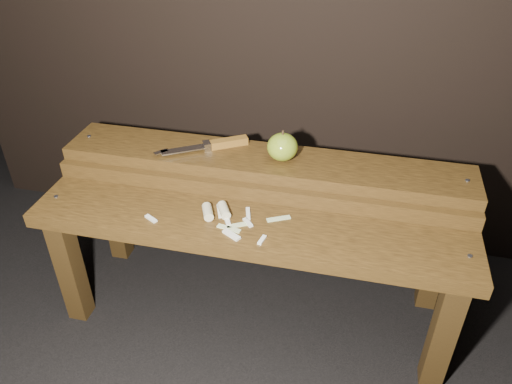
% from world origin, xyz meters
% --- Properties ---
extents(ground, '(60.00, 60.00, 0.00)m').
position_xyz_m(ground, '(0.00, 0.00, 0.00)').
color(ground, black).
extents(bench_front_tier, '(1.20, 0.20, 0.42)m').
position_xyz_m(bench_front_tier, '(0.00, -0.06, 0.35)').
color(bench_front_tier, '#2F1F0B').
rests_on(bench_front_tier, ground).
extents(bench_rear_tier, '(1.20, 0.21, 0.50)m').
position_xyz_m(bench_rear_tier, '(0.00, 0.17, 0.41)').
color(bench_rear_tier, '#2F1F0B').
rests_on(bench_rear_tier, ground).
extents(apple, '(0.09, 0.09, 0.09)m').
position_xyz_m(apple, '(0.05, 0.17, 0.54)').
color(apple, olive).
rests_on(apple, bench_rear_tier).
extents(knife, '(0.25, 0.16, 0.03)m').
position_xyz_m(knife, '(-0.15, 0.19, 0.51)').
color(knife, brown).
rests_on(knife, bench_rear_tier).
extents(apple_scraps, '(0.38, 0.14, 0.03)m').
position_xyz_m(apple_scraps, '(-0.07, -0.04, 0.43)').
color(apple_scraps, beige).
rests_on(apple_scraps, bench_front_tier).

